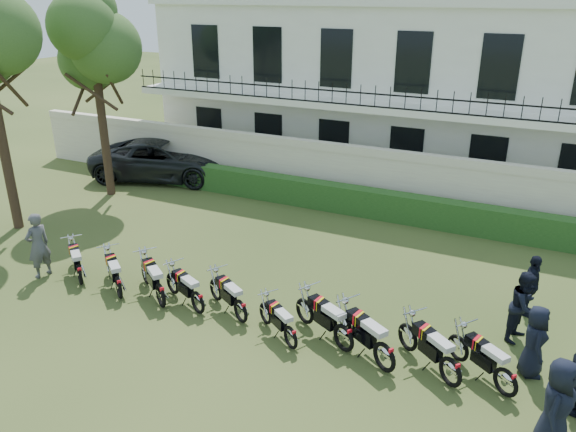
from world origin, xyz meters
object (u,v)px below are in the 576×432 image
(tree_west_near, at_px, (93,40))
(motorcycle_0, at_px, (79,270))
(motorcycle_8, at_px, (451,365))
(officer_0, at_px, (557,407))
(motorcycle_2, at_px, (160,290))
(officer_5, at_px, (531,286))
(inspector, at_px, (38,245))
(motorcycle_1, at_px, (118,283))
(motorcycle_3, at_px, (197,297))
(motorcycle_4, at_px, (240,306))
(motorcycle_7, at_px, (385,350))
(officer_3, at_px, (534,341))
(officer_4, at_px, (524,306))
(motorcycle_5, at_px, (291,332))
(motorcycle_9, at_px, (507,376))
(suv, at_px, (164,160))
(motorcycle_6, at_px, (344,332))

(tree_west_near, height_order, motorcycle_0, tree_west_near)
(motorcycle_8, relative_size, officer_0, 0.90)
(motorcycle_2, relative_size, officer_5, 1.06)
(tree_west_near, bearing_deg, inspector, -63.87)
(motorcycle_1, distance_m, motorcycle_3, 2.30)
(motorcycle_4, bearing_deg, motorcycle_7, -65.29)
(inspector, xyz_separation_m, officer_5, (12.57, 3.76, -0.14))
(officer_3, bearing_deg, officer_4, -0.05)
(motorcycle_3, xyz_separation_m, officer_5, (7.43, 3.55, 0.34))
(tree_west_near, height_order, officer_3, tree_west_near)
(motorcycle_2, relative_size, motorcycle_5, 1.15)
(motorcycle_9, xyz_separation_m, suv, (-14.75, 8.44, 0.35))
(motorcycle_6, xyz_separation_m, officer_5, (3.60, 3.46, 0.29))
(motorcycle_2, distance_m, officer_4, 8.74)
(tree_west_near, bearing_deg, motorcycle_3, -36.17)
(motorcycle_5, bearing_deg, officer_5, -16.64)
(motorcycle_3, bearing_deg, motorcycle_9, -64.63)
(motorcycle_8, distance_m, officer_5, 3.85)
(officer_5, bearing_deg, motorcycle_7, 151.54)
(motorcycle_4, height_order, officer_5, officer_5)
(motorcycle_4, distance_m, motorcycle_5, 1.62)
(motorcycle_1, bearing_deg, officer_5, -30.66)
(motorcycle_1, bearing_deg, motorcycle_6, -48.71)
(motorcycle_8, relative_size, suv, 0.28)
(motorcycle_2, height_order, inspector, inspector)
(tree_west_near, distance_m, motorcycle_4, 12.29)
(motorcycle_3, xyz_separation_m, motorcycle_8, (6.21, -0.09, 0.04))
(motorcycle_5, distance_m, officer_3, 5.14)
(motorcycle_7, distance_m, inspector, 10.00)
(motorcycle_7, distance_m, motorcycle_8, 1.35)
(motorcycle_4, distance_m, officer_5, 7.15)
(motorcycle_7, bearing_deg, motorcycle_2, 121.18)
(motorcycle_0, height_order, suv, suv)
(motorcycle_3, bearing_deg, motorcycle_1, 121.68)
(motorcycle_6, height_order, motorcycle_8, motorcycle_6)
(motorcycle_0, relative_size, officer_0, 0.82)
(motorcycle_6, bearing_deg, motorcycle_2, 120.69)
(motorcycle_9, bearing_deg, officer_3, 14.31)
(motorcycle_4, height_order, inspector, inspector)
(motorcycle_3, xyz_separation_m, officer_0, (8.12, -1.05, 0.46))
(motorcycle_8, bearing_deg, motorcycle_0, 128.04)
(motorcycle_9, bearing_deg, tree_west_near, 105.26)
(officer_3, bearing_deg, officer_0, 178.80)
(motorcycle_0, relative_size, motorcycle_2, 0.88)
(motorcycle_1, relative_size, motorcycle_4, 0.94)
(motorcycle_1, height_order, inspector, inspector)
(motorcycle_0, bearing_deg, motorcycle_1, -56.18)
(officer_3, bearing_deg, motorcycle_1, 84.12)
(motorcycle_5, bearing_deg, motorcycle_6, -35.09)
(inspector, bearing_deg, motorcycle_9, 100.41)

